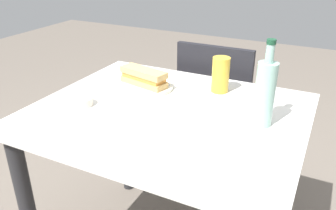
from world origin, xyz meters
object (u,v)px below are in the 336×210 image
Objects in this scene: dining_table at (168,140)px; beer_glass at (221,75)px; water_bottle at (265,92)px; baguette_sandwich_near at (144,77)px; knife_near at (151,80)px; chair_far at (218,108)px; olive_bowl at (81,101)px; plate_near at (144,86)px.

beer_glass is (0.11, 0.25, 0.20)m from dining_table.
water_bottle is 0.31m from beer_glass.
water_bottle reaches higher than dining_table.
dining_table is 0.30m from baguette_sandwich_near.
water_bottle is (0.52, -0.16, 0.10)m from knife_near.
chair_far is 5.96× the size of beer_glass.
water_bottle reaches higher than knife_near.
olive_bowl is at bearing -112.53° from knife_near.
baguette_sandwich_near is at bearing -91.07° from knife_near.
dining_table is 0.31m from knife_near.
plate_near is 1.71× the size of beer_glass.
plate_near reaches higher than dining_table.
beer_glass is (0.30, 0.05, 0.05)m from knife_near.
plate_near is 0.32m from beer_glass.
water_bottle reaches higher than olive_bowl.
baguette_sandwich_near is 0.75× the size of water_bottle.
baguette_sandwich_near reaches higher than olive_bowl.
olive_bowl is (-0.13, -0.25, -0.03)m from baguette_sandwich_near.
plate_near is 2.78× the size of olive_bowl.
beer_glass is (-0.22, 0.21, -0.04)m from water_bottle.
knife_near is 0.55m from water_bottle.
knife_near is at bearing -170.36° from beer_glass.
beer_glass is at bearing -72.17° from chair_far.
olive_bowl reaches higher than plate_near.
plate_near is 0.85× the size of water_bottle.
baguette_sandwich_near is (-0.00, -0.00, 0.04)m from plate_near.
knife_near is at bearing 88.93° from plate_near.
plate_near is at bearing 141.89° from dining_table.
plate_near is (-0.19, 0.15, 0.14)m from dining_table.
baguette_sandwich_near is 1.23× the size of knife_near.
baguette_sandwich_near is at bearing 168.71° from water_bottle.
knife_near is 1.23× the size of beer_glass.
water_bottle is at bearing -17.22° from knife_near.
knife_near is at bearing 162.78° from water_bottle.
dining_table is 5.46× the size of knife_near.
water_bottle is 0.67m from olive_bowl.
olive_bowl is (-0.13, -0.25, 0.01)m from plate_near.
beer_glass is at bearing 9.64° from knife_near.
beer_glass reaches higher than plate_near.
plate_near is 0.54m from water_bottle.
baguette_sandwich_near is (-0.19, -0.46, 0.30)m from chair_far.
water_bottle is at bearing -11.29° from baguette_sandwich_near.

